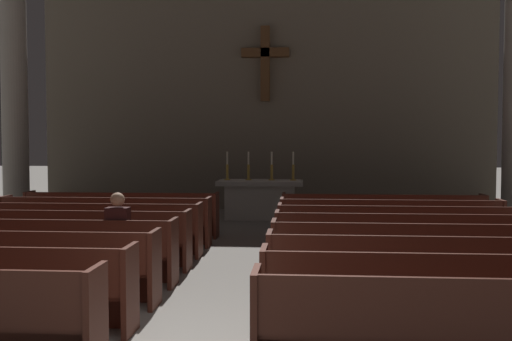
{
  "coord_description": "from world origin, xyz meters",
  "views": [
    {
      "loc": [
        1.1,
        -5.07,
        2.06
      ],
      "look_at": [
        0.0,
        8.93,
        1.33
      ],
      "focal_mm": 42.07,
      "sensor_mm": 36.0,
      "label": 1
    }
  ],
  "objects_px": {
    "pew_left_row_5": "(62,239)",
    "pew_left_row_7": "(105,221)",
    "pew_right_row_6": "(399,233)",
    "lone_worshipper": "(120,236)",
    "pew_left_row_8": "(122,214)",
    "candlestick_outer_left": "(227,171)",
    "pew_right_row_5": "(409,243)",
    "pew_right_row_1": "(498,330)",
    "altar": "(260,199)",
    "candlestick_inner_left": "(248,171)",
    "pew_left_row_4": "(33,251)",
    "column_left_second": "(14,86)",
    "candlestick_inner_right": "(272,171)",
    "pew_right_row_3": "(441,274)",
    "pew_right_row_2": "(465,297)",
    "pew_right_row_8": "(382,217)",
    "pew_right_row_7": "(390,224)",
    "pew_right_row_4": "(423,256)",
    "candlestick_outer_right": "(293,171)",
    "pew_left_row_6": "(86,229)"
  },
  "relations": [
    {
      "from": "pew_left_row_4",
      "to": "candlestick_inner_left",
      "type": "height_order",
      "value": "candlestick_inner_left"
    },
    {
      "from": "candlestick_inner_left",
      "to": "pew_left_row_5",
      "type": "bearing_deg",
      "value": -111.57
    },
    {
      "from": "pew_right_row_7",
      "to": "lone_worshipper",
      "type": "relative_size",
      "value": 3.11
    },
    {
      "from": "pew_right_row_5",
      "to": "candlestick_inner_left",
      "type": "relative_size",
      "value": 5.59
    },
    {
      "from": "altar",
      "to": "candlestick_outer_right",
      "type": "bearing_deg",
      "value": 0.0
    },
    {
      "from": "candlestick_inner_left",
      "to": "pew_right_row_6",
      "type": "bearing_deg",
      "value": -59.27
    },
    {
      "from": "altar",
      "to": "pew_right_row_1",
      "type": "bearing_deg",
      "value": -75.2
    },
    {
      "from": "pew_right_row_2",
      "to": "pew_right_row_8",
      "type": "distance_m",
      "value": 6.26
    },
    {
      "from": "pew_right_row_6",
      "to": "lone_worshipper",
      "type": "distance_m",
      "value": 4.67
    },
    {
      "from": "pew_left_row_8",
      "to": "pew_right_row_1",
      "type": "height_order",
      "value": "same"
    },
    {
      "from": "pew_right_row_5",
      "to": "lone_worshipper",
      "type": "xyz_separation_m",
      "value": [
        -4.19,
        -1.0,
        0.22
      ]
    },
    {
      "from": "pew_right_row_3",
      "to": "pew_right_row_6",
      "type": "distance_m",
      "value": 3.13
    },
    {
      "from": "column_left_second",
      "to": "pew_left_row_5",
      "type": "bearing_deg",
      "value": -57.57
    },
    {
      "from": "pew_left_row_4",
      "to": "pew_right_row_4",
      "type": "xyz_separation_m",
      "value": [
        5.45,
        0.0,
        0.0
      ]
    },
    {
      "from": "pew_right_row_1",
      "to": "column_left_second",
      "type": "relative_size",
      "value": 0.59
    },
    {
      "from": "pew_right_row_8",
      "to": "lone_worshipper",
      "type": "height_order",
      "value": "lone_worshipper"
    },
    {
      "from": "candlestick_inner_left",
      "to": "candlestick_inner_right",
      "type": "distance_m",
      "value": 0.6
    },
    {
      "from": "pew_left_row_5",
      "to": "candlestick_outer_left",
      "type": "relative_size",
      "value": 5.59
    },
    {
      "from": "pew_left_row_5",
      "to": "altar",
      "type": "relative_size",
      "value": 1.86
    },
    {
      "from": "candlestick_outer_right",
      "to": "lone_worshipper",
      "type": "xyz_separation_m",
      "value": [
        -2.32,
        -7.13,
        -0.56
      ]
    },
    {
      "from": "pew_right_row_2",
      "to": "pew_right_row_6",
      "type": "height_order",
      "value": "same"
    },
    {
      "from": "pew_right_row_1",
      "to": "pew_right_row_5",
      "type": "bearing_deg",
      "value": 90.0
    },
    {
      "from": "pew_right_row_5",
      "to": "pew_right_row_6",
      "type": "height_order",
      "value": "same"
    },
    {
      "from": "pew_right_row_5",
      "to": "candlestick_inner_right",
      "type": "height_order",
      "value": "candlestick_inner_right"
    },
    {
      "from": "pew_right_row_4",
      "to": "column_left_second",
      "type": "bearing_deg",
      "value": 144.21
    },
    {
      "from": "pew_left_row_5",
      "to": "pew_left_row_7",
      "type": "distance_m",
      "value": 2.09
    },
    {
      "from": "candlestick_inner_right",
      "to": "pew_left_row_8",
      "type": "bearing_deg",
      "value": -135.25
    },
    {
      "from": "pew_left_row_5",
      "to": "pew_right_row_3",
      "type": "distance_m",
      "value": 5.83
    },
    {
      "from": "pew_left_row_8",
      "to": "candlestick_outer_left",
      "type": "bearing_deg",
      "value": 58.0
    },
    {
      "from": "pew_left_row_4",
      "to": "pew_right_row_6",
      "type": "bearing_deg",
      "value": 20.97
    },
    {
      "from": "candlestick_inner_left",
      "to": "pew_left_row_4",
      "type": "bearing_deg",
      "value": -108.67
    },
    {
      "from": "pew_right_row_4",
      "to": "pew_right_row_6",
      "type": "relative_size",
      "value": 1.0
    },
    {
      "from": "pew_right_row_4",
      "to": "candlestick_outer_left",
      "type": "distance_m",
      "value": 8.05
    },
    {
      "from": "pew_left_row_5",
      "to": "lone_worshipper",
      "type": "xyz_separation_m",
      "value": [
        1.25,
        -1.0,
        0.22
      ]
    },
    {
      "from": "pew_left_row_5",
      "to": "column_left_second",
      "type": "bearing_deg",
      "value": 122.43
    },
    {
      "from": "pew_left_row_4",
      "to": "pew_left_row_7",
      "type": "height_order",
      "value": "same"
    },
    {
      "from": "pew_right_row_1",
      "to": "candlestick_outer_left",
      "type": "height_order",
      "value": "candlestick_outer_left"
    },
    {
      "from": "pew_right_row_7",
      "to": "column_left_second",
      "type": "bearing_deg",
      "value": 159.89
    },
    {
      "from": "pew_right_row_6",
      "to": "candlestick_inner_right",
      "type": "height_order",
      "value": "candlestick_inner_right"
    },
    {
      "from": "pew_left_row_4",
      "to": "candlestick_outer_right",
      "type": "distance_m",
      "value": 8.05
    },
    {
      "from": "candlestick_inner_right",
      "to": "pew_right_row_7",
      "type": "bearing_deg",
      "value": -59.05
    },
    {
      "from": "pew_left_row_8",
      "to": "column_left_second",
      "type": "relative_size",
      "value": 0.59
    },
    {
      "from": "pew_left_row_4",
      "to": "pew_left_row_8",
      "type": "xyz_separation_m",
      "value": [
        0.0,
        4.18,
        0.0
      ]
    },
    {
      "from": "candlestick_outer_right",
      "to": "pew_right_row_8",
      "type": "bearing_deg",
      "value": -58.0
    },
    {
      "from": "pew_right_row_3",
      "to": "pew_right_row_8",
      "type": "xyz_separation_m",
      "value": [
        0.0,
        5.22,
        0.0
      ]
    },
    {
      "from": "pew_right_row_6",
      "to": "pew_right_row_1",
      "type": "bearing_deg",
      "value": -90.0
    },
    {
      "from": "pew_right_row_3",
      "to": "lone_worshipper",
      "type": "relative_size",
      "value": 3.11
    },
    {
      "from": "pew_left_row_6",
      "to": "pew_right_row_3",
      "type": "bearing_deg",
      "value": -29.9
    },
    {
      "from": "pew_right_row_5",
      "to": "lone_worshipper",
      "type": "height_order",
      "value": "lone_worshipper"
    },
    {
      "from": "pew_left_row_4",
      "to": "candlestick_inner_left",
      "type": "bearing_deg",
      "value": 71.33
    }
  ]
}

